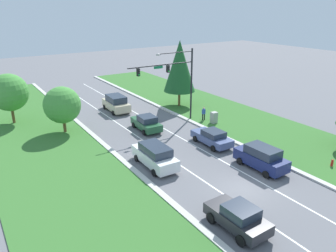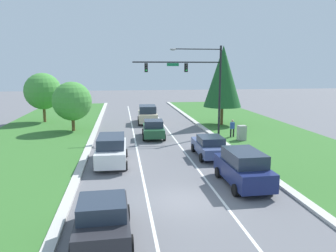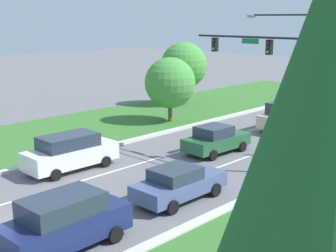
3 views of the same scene
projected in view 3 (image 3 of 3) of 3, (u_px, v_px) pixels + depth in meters
name	position (u px, v px, depth m)	size (l,w,h in m)	color
traffic_signal_mast	(285.00, 64.00, 24.46)	(8.28, 0.41, 8.42)	black
forest_sedan	(216.00, 139.00, 27.97)	(2.22, 4.42, 1.68)	#235633
navy_suv	(65.00, 222.00, 16.28)	(2.16, 4.64, 1.98)	navy
champagne_suv	(288.00, 116.00, 33.60)	(2.42, 5.02, 2.08)	beige
slate_blue_sedan	(179.00, 183.00, 20.74)	(2.09, 4.57, 1.53)	#475684
white_suv	(70.00, 152.00, 24.85)	(2.19, 5.09, 1.93)	white
utility_cabinet	(315.00, 182.00, 21.18)	(0.70, 0.60, 1.38)	#9E9E99
pedestrian	(322.00, 168.00, 22.39)	(0.40, 0.24, 1.69)	black
oak_near_left_tree	(170.00, 83.00, 35.62)	(3.89, 3.89, 5.05)	brown
oak_far_left_tree	(184.00, 65.00, 42.60)	(4.24, 4.24, 5.82)	brown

